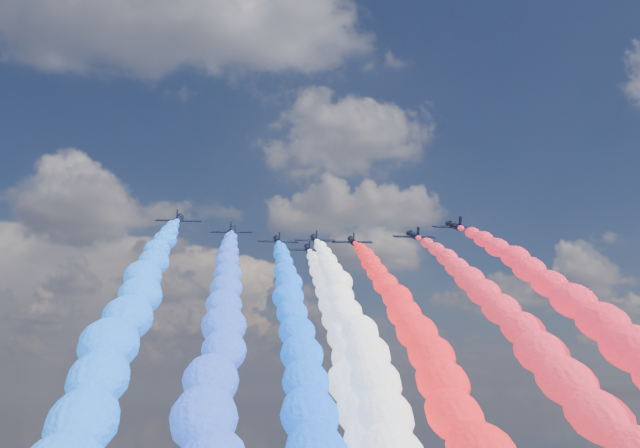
{
  "coord_description": "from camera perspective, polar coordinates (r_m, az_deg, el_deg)",
  "views": [
    {
      "loc": [
        -16.04,
        -153.45,
        70.82
      ],
      "look_at": [
        0.0,
        4.0,
        106.35
      ],
      "focal_mm": 42.34,
      "sensor_mm": 36.0,
      "label": 1
    }
  ],
  "objects": [
    {
      "name": "trail_3",
      "position": [
        115.02,
        1.97,
        -7.11
      ],
      "size": [
        6.73,
        97.44,
        48.51
      ],
      "primitive_type": null,
      "color": "white"
    },
    {
      "name": "trail_5",
      "position": [
        117.71,
        6.04,
        -7.18
      ],
      "size": [
        6.73,
        97.44,
        48.51
      ],
      "primitive_type": null,
      "color": "red"
    },
    {
      "name": "trail_4",
      "position": [
        126.3,
        1.03,
        -7.61
      ],
      "size": [
        6.73,
        97.44,
        48.51
      ],
      "primitive_type": null,
      "color": "white"
    },
    {
      "name": "jet_2",
      "position": [
        169.43,
        -3.22,
        -1.22
      ],
      "size": [
        9.55,
        12.69,
        6.19
      ],
      "primitive_type": null,
      "rotation": [
        0.31,
        0.0,
        0.05
      ],
      "color": "black"
    },
    {
      "name": "jet_7",
      "position": [
        157.04,
        10.09,
        -0.13
      ],
      "size": [
        9.19,
        12.44,
        6.19
      ],
      "primitive_type": null,
      "rotation": [
        0.31,
        0.0,
        0.02
      ],
      "color": "black"
    },
    {
      "name": "jet_6",
      "position": [
        165.36,
        7.06,
        -0.86
      ],
      "size": [
        9.21,
        12.45,
        6.19
      ],
      "primitive_type": null,
      "rotation": [
        0.31,
        0.0,
        0.02
      ],
      "color": "black"
    },
    {
      "name": "jet_1",
      "position": [
        160.08,
        -6.67,
        -0.48
      ],
      "size": [
        9.47,
        12.64,
        6.19
      ],
      "primitive_type": null,
      "rotation": [
        0.31,
        0.0,
        -0.04
      ],
      "color": "black"
    },
    {
      "name": "jet_4",
      "position": [
        178.95,
        -0.91,
        -1.85
      ],
      "size": [
        9.09,
        12.36,
        6.19
      ],
      "primitive_type": null,
      "rotation": [
        0.31,
        0.0,
        -0.01
      ],
      "color": "black"
    },
    {
      "name": "trail_2",
      "position": [
        116.46,
        -2.2,
        -7.18
      ],
      "size": [
        6.73,
        97.44,
        48.51
      ],
      "primitive_type": null,
      "color": "#0E58FA"
    },
    {
      "name": "trail_6",
      "position": [
        114.11,
        12.96,
        -6.76
      ],
      "size": [
        6.73,
        97.44,
        48.51
      ],
      "primitive_type": null,
      "color": "red"
    },
    {
      "name": "trail_7",
      "position": [
        106.68,
        17.89,
        -6.08
      ],
      "size": [
        6.73,
        97.44,
        48.51
      ],
      "primitive_type": null,
      "color": "red"
    },
    {
      "name": "jet_3",
      "position": [
        167.77,
        -0.4,
        -1.12
      ],
      "size": [
        9.01,
        12.3,
        6.19
      ],
      "primitive_type": null,
      "rotation": [
        0.31,
        0.0,
        -0.0
      ],
      "color": "black"
    },
    {
      "name": "trail_0",
      "position": [
        98.25,
        -13.47,
        -5.83
      ],
      "size": [
        6.73,
        97.44,
        48.51
      ],
      "primitive_type": null,
      "color": "#1766FF"
    },
    {
      "name": "jet_0",
      "position": [
        151.31,
        -10.61,
        0.37
      ],
      "size": [
        9.01,
        12.31,
        6.19
      ],
      "primitive_type": null,
      "rotation": [
        0.31,
        0.0,
        0.0
      ],
      "color": "black"
    },
    {
      "name": "trail_1",
      "position": [
        106.89,
        -7.3,
        -6.6
      ],
      "size": [
        6.73,
        97.44,
        48.51
      ],
      "primitive_type": null,
      "color": "blue"
    },
    {
      "name": "jet_5",
      "position": [
        170.0,
        2.43,
        -1.27
      ],
      "size": [
        9.61,
        12.74,
        6.19
      ],
      "primitive_type": null,
      "rotation": [
        0.31,
        0.0,
        -0.05
      ],
      "color": "black"
    }
  ]
}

